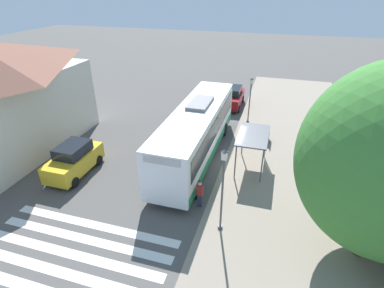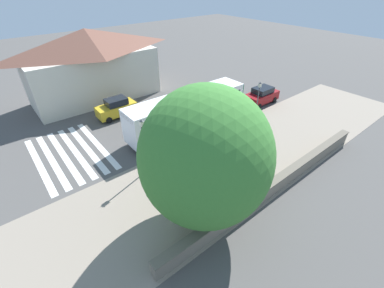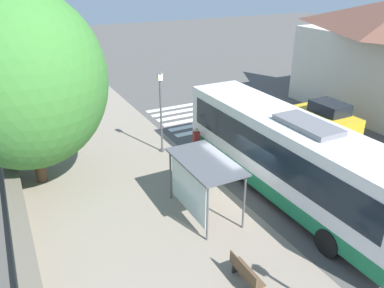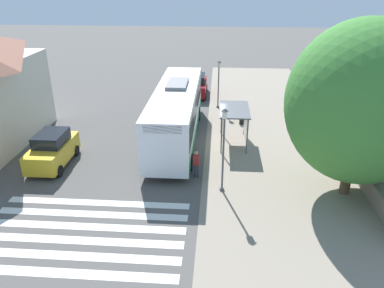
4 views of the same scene
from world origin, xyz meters
name	(u,v)px [view 3 (image 3 of 4)]	position (x,y,z in m)	size (l,w,h in m)	color
ground_plane	(239,199)	(0.00, 0.00, 0.00)	(120.00, 120.00, 0.00)	#514F4C
sidewalk_plaza	(141,229)	(-4.50, 0.00, 0.01)	(9.00, 44.00, 0.02)	gray
crosswalk_stripes	(219,112)	(5.00, 9.87, 0.00)	(9.00, 5.25, 0.01)	silver
stone_wall	(25,251)	(-8.55, 0.00, 0.56)	(0.60, 20.00, 1.11)	slate
bus	(287,155)	(2.00, -0.51, 1.93)	(2.76, 12.25, 3.74)	white
bus_shelter	(202,170)	(-1.96, -0.14, 2.03)	(1.88, 3.43, 2.40)	#515459
pedestrian	(196,140)	(0.35, 4.60, 0.93)	(0.34, 0.22, 1.60)	#2D3347
bench	(246,273)	(-2.58, -4.12, 0.47)	(0.40, 1.41, 0.88)	brown
street_lamp_near	(161,106)	(-1.06, 5.89, 2.66)	(0.28, 0.28, 4.49)	#4C4C51
shade_tree	(23,81)	(-7.33, 5.65, 4.83)	(6.98, 6.98, 8.67)	brown
parked_car_far_lane	(327,118)	(8.79, 3.69, 0.96)	(1.92, 4.03, 1.99)	gold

